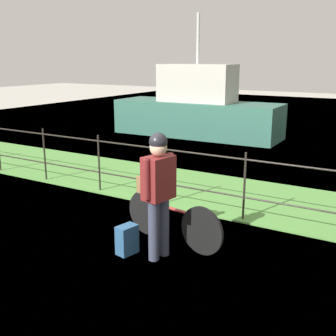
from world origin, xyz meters
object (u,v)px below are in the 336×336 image
at_px(cyclist_person, 159,185).
at_px(moored_boat_near, 197,110).
at_px(bicycle_main, 171,220).
at_px(terrier_dog, 153,172).
at_px(backpack_on_paving, 127,240).
at_px(wooden_crate, 152,185).

relative_size(cyclist_person, moored_boat_near, 0.30).
relative_size(bicycle_main, terrier_dog, 5.22).
height_order(bicycle_main, backpack_on_paving, bicycle_main).
bearing_deg(backpack_on_paving, bicycle_main, 162.11).
bearing_deg(terrier_dog, cyclist_person, -51.04).
xyz_separation_m(backpack_on_paving, moored_boat_near, (-3.29, 8.50, 0.68)).
height_order(wooden_crate, backpack_on_paving, wooden_crate).
distance_m(terrier_dog, moored_boat_near, 8.50).
relative_size(wooden_crate, backpack_on_paving, 0.89).
height_order(bicycle_main, moored_boat_near, moored_boat_near).
bearing_deg(terrier_dog, backpack_on_paving, -89.49).
xyz_separation_m(bicycle_main, moored_boat_near, (-3.63, 7.90, 0.52)).
height_order(wooden_crate, terrier_dog, terrier_dog).
relative_size(wooden_crate, terrier_dog, 1.10).
bearing_deg(moored_boat_near, backpack_on_paving, -68.85).
height_order(terrier_dog, backpack_on_paving, terrier_dog).
bearing_deg(backpack_on_paving, terrier_dog, -167.50).
height_order(bicycle_main, wooden_crate, wooden_crate).
bearing_deg(cyclist_person, terrier_dog, 128.96).
distance_m(backpack_on_paving, moored_boat_near, 9.14).
distance_m(cyclist_person, moored_boat_near, 9.16).
height_order(bicycle_main, terrier_dog, terrier_dog).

